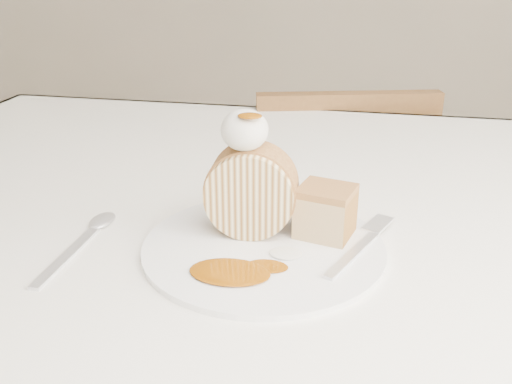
# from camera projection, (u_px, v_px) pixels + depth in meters

# --- Properties ---
(table) EXTENTS (1.40, 0.90, 0.75)m
(table) POSITION_uv_depth(u_px,v_px,m) (322.00, 267.00, 0.74)
(table) COLOR white
(table) RESTS_ON ground
(chair_far) EXTENTS (0.45, 0.45, 0.78)m
(chair_far) POSITION_uv_depth(u_px,v_px,m) (332.00, 225.00, 1.33)
(chair_far) COLOR brown
(chair_far) RESTS_ON ground
(plate) EXTENTS (0.31, 0.31, 0.01)m
(plate) POSITION_uv_depth(u_px,v_px,m) (264.00, 247.00, 0.60)
(plate) COLOR white
(plate) RESTS_ON table
(roulade_slice) EXTENTS (0.10, 0.06, 0.09)m
(roulade_slice) POSITION_uv_depth(u_px,v_px,m) (251.00, 191.00, 0.61)
(roulade_slice) COLOR beige
(roulade_slice) RESTS_ON plate
(cake_chunk) EXTENTS (0.07, 0.06, 0.05)m
(cake_chunk) POSITION_uv_depth(u_px,v_px,m) (325.00, 214.00, 0.61)
(cake_chunk) COLOR #AB7D41
(cake_chunk) RESTS_ON plate
(whipped_cream) EXTENTS (0.05, 0.05, 0.04)m
(whipped_cream) POSITION_uv_depth(u_px,v_px,m) (245.00, 130.00, 0.58)
(whipped_cream) COLOR silver
(whipped_cream) RESTS_ON roulade_slice
(caramel_drizzle) EXTENTS (0.02, 0.02, 0.01)m
(caramel_drizzle) POSITION_uv_depth(u_px,v_px,m) (250.00, 110.00, 0.55)
(caramel_drizzle) COLOR #7F4005
(caramel_drizzle) RESTS_ON whipped_cream
(caramel_pool) EXTENTS (0.09, 0.07, 0.00)m
(caramel_pool) POSITION_uv_depth(u_px,v_px,m) (230.00, 272.00, 0.54)
(caramel_pool) COLOR #7F4005
(caramel_pool) RESTS_ON plate
(fork) EXTENTS (0.08, 0.15, 0.00)m
(fork) POSITION_uv_depth(u_px,v_px,m) (352.00, 255.00, 0.57)
(fork) COLOR silver
(fork) RESTS_ON plate
(spoon) EXTENTS (0.02, 0.15, 0.00)m
(spoon) POSITION_uv_depth(u_px,v_px,m) (67.00, 256.00, 0.58)
(spoon) COLOR silver
(spoon) RESTS_ON table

